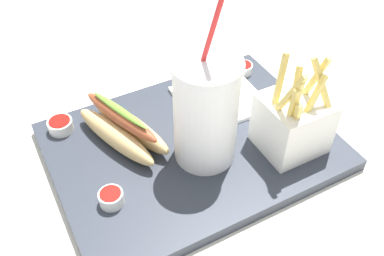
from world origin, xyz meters
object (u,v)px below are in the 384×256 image
(fries_basket, at_px, (293,122))
(soda_cup, at_px, (206,112))
(ketchup_cup_1, at_px, (243,68))
(ketchup_cup_3, at_px, (111,198))
(hot_dog_1, at_px, (122,128))
(napkin_stack, at_px, (220,99))
(ketchup_cup_2, at_px, (60,125))

(fries_basket, bearing_deg, soda_cup, 159.89)
(ketchup_cup_1, height_order, ketchup_cup_3, ketchup_cup_3)
(soda_cup, xyz_separation_m, ketchup_cup_3, (-0.16, -0.02, -0.07))
(soda_cup, relative_size, ketchup_cup_1, 7.42)
(hot_dog_1, height_order, napkin_stack, hot_dog_1)
(hot_dog_1, xyz_separation_m, ketchup_cup_3, (-0.06, -0.11, -0.01))
(ketchup_cup_3, height_order, napkin_stack, ketchup_cup_3)
(ketchup_cup_3, distance_m, napkin_stack, 0.27)
(soda_cup, bearing_deg, ketchup_cup_1, 41.77)
(soda_cup, relative_size, ketchup_cup_2, 6.62)
(soda_cup, distance_m, fries_basket, 0.14)
(fries_basket, relative_size, hot_dog_1, 0.91)
(soda_cup, distance_m, ketchup_cup_2, 0.25)
(soda_cup, bearing_deg, hot_dog_1, 138.70)
(fries_basket, height_order, ketchup_cup_3, fries_basket)
(napkin_stack, bearing_deg, ketchup_cup_2, 167.76)
(napkin_stack, bearing_deg, soda_cup, -130.96)
(ketchup_cup_2, distance_m, ketchup_cup_3, 0.18)
(napkin_stack, bearing_deg, hot_dog_1, -176.30)
(ketchup_cup_1, xyz_separation_m, ketchup_cup_3, (-0.32, -0.17, 0.00))
(ketchup_cup_2, bearing_deg, napkin_stack, -12.24)
(fries_basket, bearing_deg, ketchup_cup_2, 146.52)
(ketchup_cup_2, xyz_separation_m, napkin_stack, (0.26, -0.06, -0.01))
(fries_basket, xyz_separation_m, ketchup_cup_2, (-0.30, 0.20, -0.04))
(ketchup_cup_1, relative_size, napkin_stack, 0.26)
(ketchup_cup_2, relative_size, napkin_stack, 0.29)
(ketchup_cup_1, distance_m, ketchup_cup_3, 0.36)
(ketchup_cup_3, bearing_deg, ketchup_cup_1, 27.48)
(ketchup_cup_3, xyz_separation_m, napkin_stack, (0.24, 0.12, -0.01))
(hot_dog_1, height_order, ketchup_cup_3, hot_dog_1)
(fries_basket, bearing_deg, ketchup_cup_3, 174.91)
(fries_basket, height_order, ketchup_cup_2, fries_basket)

